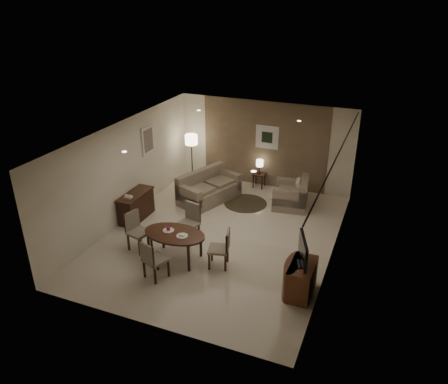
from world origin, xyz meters
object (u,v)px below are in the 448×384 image
at_px(chair_far, 187,224).
at_px(chair_right, 218,249).
at_px(armchair, 291,192).
at_px(console_desk, 136,206).
at_px(tv_cabinet, 301,279).
at_px(chair_left, 139,232).
at_px(chair_near, 156,259).
at_px(sofa, 209,187).
at_px(floor_lamp, 192,158).
at_px(side_table, 259,180).
at_px(dining_table, 175,246).

relative_size(chair_far, chair_right, 1.09).
bearing_deg(armchair, console_desk, -66.48).
height_order(console_desk, tv_cabinet, console_desk).
bearing_deg(chair_left, chair_near, -116.88).
relative_size(sofa, floor_lamp, 1.18).
height_order(chair_right, armchair, chair_right).
height_order(sofa, floor_lamp, floor_lamp).
height_order(chair_left, side_table, chair_left).
distance_m(tv_cabinet, chair_right, 1.97).
distance_m(console_desk, chair_left, 1.61).
distance_m(console_desk, armchair, 4.35).
bearing_deg(dining_table, armchair, 63.81).
xyz_separation_m(tv_cabinet, chair_right, (-1.95, 0.26, 0.11)).
bearing_deg(tv_cabinet, dining_table, 177.13).
relative_size(console_desk, floor_lamp, 0.76).
relative_size(tv_cabinet, chair_left, 0.94).
xyz_separation_m(chair_left, chair_right, (2.02, 0.07, -0.02)).
distance_m(chair_left, side_table, 4.81).
height_order(console_desk, side_table, console_desk).
xyz_separation_m(console_desk, sofa, (1.38, 1.78, 0.06)).
relative_size(chair_right, armchair, 0.92).
bearing_deg(tv_cabinet, chair_near, -168.28).
height_order(tv_cabinet, floor_lamp, floor_lamp).
bearing_deg(floor_lamp, dining_table, -69.14).
xyz_separation_m(tv_cabinet, chair_far, (-3.07, 0.95, 0.14)).
distance_m(dining_table, side_table, 4.63).
relative_size(chair_right, sofa, 0.49).
bearing_deg(chair_left, floor_lamp, 23.15).
distance_m(console_desk, sofa, 2.25).
bearing_deg(floor_lamp, armchair, -9.68).
xyz_separation_m(chair_near, sofa, (-0.47, 3.91, -0.02)).
bearing_deg(chair_near, chair_right, -119.81).
distance_m(dining_table, armchair, 4.06).
bearing_deg(console_desk, armchair, 31.83).
bearing_deg(tv_cabinet, chair_left, 177.26).
bearing_deg(sofa, tv_cabinet, -111.89).
relative_size(chair_right, floor_lamp, 0.58).
relative_size(armchair, floor_lamp, 0.63).
height_order(dining_table, side_table, dining_table).
xyz_separation_m(chair_left, sofa, (0.46, 3.09, -0.04)).
distance_m(console_desk, dining_table, 2.33).
height_order(console_desk, armchair, armchair).
relative_size(chair_left, side_table, 2.08).
xyz_separation_m(chair_right, floor_lamp, (-2.65, 4.11, 0.33)).
relative_size(chair_right, side_table, 1.98).
bearing_deg(dining_table, side_table, 83.24).
relative_size(chair_left, floor_lamp, 0.61).
distance_m(tv_cabinet, dining_table, 2.99).
xyz_separation_m(chair_near, chair_far, (-0.03, 1.58, 0.03)).
xyz_separation_m(chair_far, floor_lamp, (-1.53, 3.43, 0.29)).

